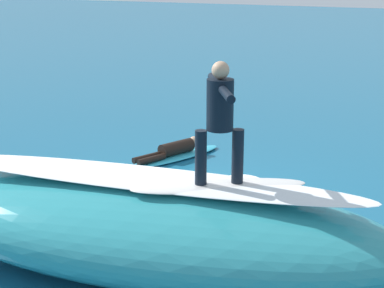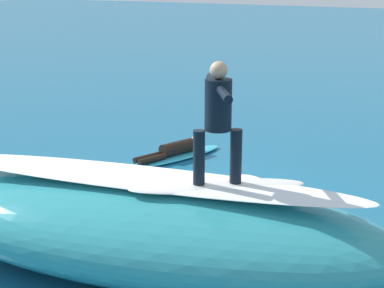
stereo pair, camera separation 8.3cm
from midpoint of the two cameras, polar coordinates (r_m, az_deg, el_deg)
ground_plane at (r=10.58m, az=-1.34°, el=-5.56°), size 120.00×120.00×0.00m
wave_crest at (r=8.06m, az=-5.06°, el=-7.95°), size 7.55×3.91×1.30m
wave_foam_lip at (r=7.79m, az=-5.18°, el=-3.32°), size 6.18×2.02×0.08m
surfboard_riding at (r=7.47m, az=2.34°, el=-4.16°), size 2.17×1.74×0.08m
surfer_riding at (r=7.18m, az=2.42°, el=2.96°), size 0.93×1.27×1.57m
surfboard_paddling at (r=12.90m, az=-1.72°, el=-1.20°), size 1.36×2.48×0.09m
surfer_paddling at (r=12.77m, az=-2.18°, el=-0.55°), size 0.81×1.68×0.31m
foam_patch_near at (r=11.21m, az=4.80°, el=-3.91°), size 1.36×1.37×0.14m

